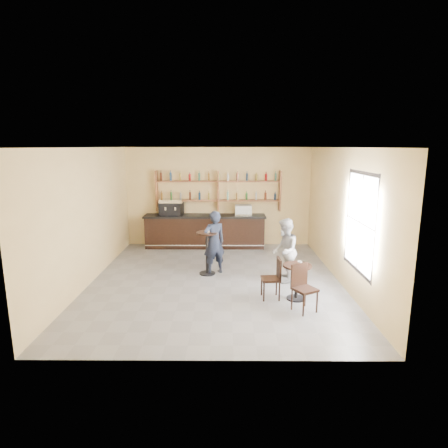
{
  "coord_description": "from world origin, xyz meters",
  "views": [
    {
      "loc": [
        0.26,
        -8.69,
        3.22
      ],
      "look_at": [
        0.2,
        0.8,
        1.25
      ],
      "focal_mm": 30.0,
      "sensor_mm": 36.0,
      "label": 1
    }
  ],
  "objects_px": {
    "espresso_machine": "(172,207)",
    "patron_second": "(285,251)",
    "bar_counter": "(205,231)",
    "cafe_table": "(297,282)",
    "chair_south": "(305,289)",
    "man_main": "(214,242)",
    "chair_west": "(271,278)",
    "pastry_case": "(243,210)",
    "pedestal_table": "(207,253)"
  },
  "relations": [
    {
      "from": "bar_counter",
      "to": "pedestal_table",
      "type": "distance_m",
      "value": 2.67
    },
    {
      "from": "pedestal_table",
      "to": "chair_south",
      "type": "xyz_separation_m",
      "value": [
        2.04,
        -2.21,
        -0.08
      ]
    },
    {
      "from": "man_main",
      "to": "patron_second",
      "type": "height_order",
      "value": "man_main"
    },
    {
      "from": "man_main",
      "to": "pedestal_table",
      "type": "bearing_deg",
      "value": -6.5
    },
    {
      "from": "espresso_machine",
      "to": "bar_counter",
      "type": "bearing_deg",
      "value": 7.82
    },
    {
      "from": "espresso_machine",
      "to": "man_main",
      "type": "distance_m",
      "value": 3.02
    },
    {
      "from": "chair_west",
      "to": "pastry_case",
      "type": "bearing_deg",
      "value": -177.77
    },
    {
      "from": "man_main",
      "to": "chair_south",
      "type": "relative_size",
      "value": 1.74
    },
    {
      "from": "chair_south",
      "to": "cafe_table",
      "type": "bearing_deg",
      "value": 65.06
    },
    {
      "from": "pedestal_table",
      "to": "cafe_table",
      "type": "distance_m",
      "value": 2.57
    },
    {
      "from": "man_main",
      "to": "patron_second",
      "type": "relative_size",
      "value": 1.05
    },
    {
      "from": "bar_counter",
      "to": "chair_west",
      "type": "height_order",
      "value": "bar_counter"
    },
    {
      "from": "bar_counter",
      "to": "man_main",
      "type": "relative_size",
      "value": 2.38
    },
    {
      "from": "espresso_machine",
      "to": "cafe_table",
      "type": "bearing_deg",
      "value": -44.84
    },
    {
      "from": "espresso_machine",
      "to": "chair_south",
      "type": "bearing_deg",
      "value": -47.99
    },
    {
      "from": "pastry_case",
      "to": "bar_counter",
      "type": "bearing_deg",
      "value": -175.81
    },
    {
      "from": "chair_south",
      "to": "patron_second",
      "type": "distance_m",
      "value": 1.7
    },
    {
      "from": "chair_west",
      "to": "patron_second",
      "type": "relative_size",
      "value": 0.58
    },
    {
      "from": "man_main",
      "to": "cafe_table",
      "type": "height_order",
      "value": "man_main"
    },
    {
      "from": "chair_south",
      "to": "patron_second",
      "type": "height_order",
      "value": "patron_second"
    },
    {
      "from": "pastry_case",
      "to": "espresso_machine",
      "type": "bearing_deg",
      "value": -175.81
    },
    {
      "from": "bar_counter",
      "to": "chair_south",
      "type": "relative_size",
      "value": 4.14
    },
    {
      "from": "bar_counter",
      "to": "chair_west",
      "type": "distance_m",
      "value": 4.53
    },
    {
      "from": "man_main",
      "to": "espresso_machine",
      "type": "bearing_deg",
      "value": -88.0
    },
    {
      "from": "patron_second",
      "to": "man_main",
      "type": "bearing_deg",
      "value": -98.91
    },
    {
      "from": "bar_counter",
      "to": "patron_second",
      "type": "relative_size",
      "value": 2.5
    },
    {
      "from": "espresso_machine",
      "to": "cafe_table",
      "type": "distance_m",
      "value": 5.46
    },
    {
      "from": "patron_second",
      "to": "chair_west",
      "type": "bearing_deg",
      "value": -12.92
    },
    {
      "from": "espresso_machine",
      "to": "patron_second",
      "type": "height_order",
      "value": "espresso_machine"
    },
    {
      "from": "bar_counter",
      "to": "cafe_table",
      "type": "distance_m",
      "value": 4.81
    },
    {
      "from": "chair_west",
      "to": "chair_south",
      "type": "height_order",
      "value": "chair_south"
    },
    {
      "from": "cafe_table",
      "to": "man_main",
      "type": "bearing_deg",
      "value": 137.28
    },
    {
      "from": "espresso_machine",
      "to": "chair_west",
      "type": "relative_size",
      "value": 0.81
    },
    {
      "from": "bar_counter",
      "to": "patron_second",
      "type": "bearing_deg",
      "value": -56.92
    },
    {
      "from": "espresso_machine",
      "to": "patron_second",
      "type": "relative_size",
      "value": 0.46
    },
    {
      "from": "chair_south",
      "to": "man_main",
      "type": "bearing_deg",
      "value": 99.63
    },
    {
      "from": "chair_west",
      "to": "patron_second",
      "type": "bearing_deg",
      "value": 153.14
    },
    {
      "from": "bar_counter",
      "to": "chair_south",
      "type": "height_order",
      "value": "bar_counter"
    },
    {
      "from": "pedestal_table",
      "to": "man_main",
      "type": "relative_size",
      "value": 0.67
    },
    {
      "from": "pedestal_table",
      "to": "man_main",
      "type": "bearing_deg",
      "value": 20.61
    },
    {
      "from": "espresso_machine",
      "to": "cafe_table",
      "type": "xyz_separation_m",
      "value": [
        3.26,
        -4.28,
        -0.93
      ]
    },
    {
      "from": "man_main",
      "to": "patron_second",
      "type": "xyz_separation_m",
      "value": [
        1.71,
        -0.61,
        -0.04
      ]
    },
    {
      "from": "bar_counter",
      "to": "pastry_case",
      "type": "distance_m",
      "value": 1.42
    },
    {
      "from": "chair_south",
      "to": "patron_second",
      "type": "bearing_deg",
      "value": 65.62
    },
    {
      "from": "man_main",
      "to": "bar_counter",
      "type": "bearing_deg",
      "value": -108.82
    },
    {
      "from": "pedestal_table",
      "to": "man_main",
      "type": "distance_m",
      "value": 0.33
    },
    {
      "from": "patron_second",
      "to": "espresso_machine",
      "type": "bearing_deg",
      "value": -124.8
    },
    {
      "from": "bar_counter",
      "to": "cafe_table",
      "type": "bearing_deg",
      "value": -62.83
    },
    {
      "from": "pastry_case",
      "to": "cafe_table",
      "type": "xyz_separation_m",
      "value": [
        0.96,
        -4.28,
        -0.83
      ]
    },
    {
      "from": "bar_counter",
      "to": "cafe_table",
      "type": "height_order",
      "value": "bar_counter"
    }
  ]
}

